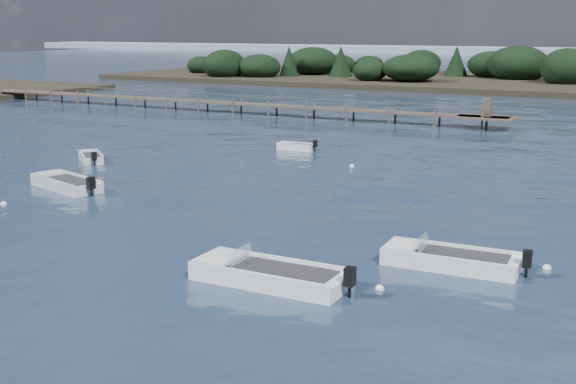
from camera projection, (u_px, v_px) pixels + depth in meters
The scene contains 12 objects.
ground at pixel (474, 113), 75.45m from camera, with size 400.00×400.00×0.00m, color #18263A.
dinghy_mid_white_b at pixel (450, 262), 26.80m from camera, with size 5.36×2.08×1.32m.
dinghy_mid_grey at pixel (66, 185), 39.84m from camera, with size 5.28×3.09×1.31m.
dinghy_mid_white_a at pixel (270, 278), 25.09m from camera, with size 5.90×2.12×1.38m.
tender_far_white at pixel (296, 148), 52.50m from camera, with size 2.99×1.19×1.02m.
tender_far_grey at pixel (91, 159), 48.07m from camera, with size 3.22×2.97×1.13m.
buoy_b at pixel (380, 289), 24.51m from camera, with size 0.32×0.32×0.32m, color white.
buoy_c at pixel (4, 204), 36.30m from camera, with size 0.32×0.32×0.32m, color white.
buoy_d at pixel (547, 268), 26.63m from camera, with size 0.32×0.32×0.32m, color white.
buoy_e at pixel (352, 167), 46.19m from camera, with size 0.32×0.32×0.32m, color white.
jetty at pixel (237, 104), 74.92m from camera, with size 64.50×3.20×3.40m.
distant_haze at pixel (344, 52), 262.99m from camera, with size 280.00×20.00×2.40m, color #8594A5.
Camera 1 is at (18.40, -15.68, 8.68)m, focal length 45.00 mm.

